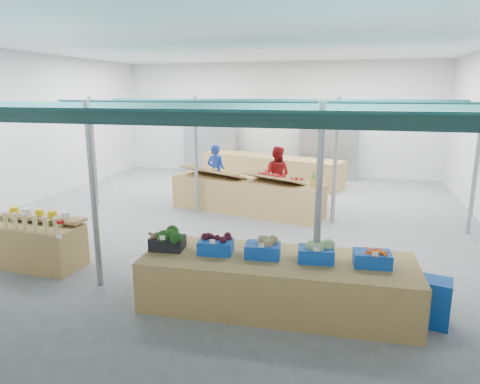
{
  "coord_description": "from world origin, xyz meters",
  "views": [
    {
      "loc": [
        2.95,
        -9.7,
        3.11
      ],
      "look_at": [
        0.74,
        -1.6,
        1.14
      ],
      "focal_mm": 32.0,
      "sensor_mm": 36.0,
      "label": 1
    }
  ],
  "objects": [
    {
      "name": "crate_broccoli",
      "position": [
        0.26,
        -4.04,
        0.92
      ],
      "size": [
        0.53,
        0.43,
        0.35
      ],
      "rotation": [
        0.0,
        0.0,
        0.1
      ],
      "color": "black",
      "rests_on": "veg_counter"
    },
    {
      "name": "crate_beets",
      "position": [
        1.02,
        -4.0,
        0.9
      ],
      "size": [
        0.53,
        0.43,
        0.29
      ],
      "rotation": [
        0.0,
        0.0,
        0.1
      ],
      "color": "#1046AE",
      "rests_on": "veg_counter"
    },
    {
      "name": "vendor_left",
      "position": [
        -0.97,
        2.0,
        0.82
      ],
      "size": [
        0.67,
        0.51,
        1.64
      ],
      "primitive_type": "imported",
      "rotation": [
        0.0,
        0.0,
        2.92
      ],
      "color": "#1935A6",
      "rests_on": "floor"
    },
    {
      "name": "crate_celeriac",
      "position": [
        1.73,
        -3.97,
        0.91
      ],
      "size": [
        0.53,
        0.43,
        0.31
      ],
      "rotation": [
        0.0,
        0.0,
        0.1
      ],
      "color": "#1046AE",
      "rests_on": "veg_counter"
    },
    {
      "name": "floor",
      "position": [
        0.0,
        0.0,
        0.0
      ],
      "size": [
        13.0,
        13.0,
        0.0
      ],
      "primitive_type": "plane",
      "color": "slate",
      "rests_on": "ground"
    },
    {
      "name": "pineapple",
      "position": [
        2.02,
        0.4,
        1.06
      ],
      "size": [
        0.14,
        0.14,
        0.39
      ],
      "rotation": [
        0.0,
        0.0,
        -0.45
      ],
      "color": "#8C6019",
      "rests_on": "fruit_counter"
    },
    {
      "name": "pole_ribbon",
      "position": [
        -1.52,
        -4.19,
        1.08
      ],
      "size": [
        0.12,
        0.12,
        0.28
      ],
      "color": "red",
      "rests_on": "pole_grid"
    },
    {
      "name": "veg_counter",
      "position": [
        1.95,
        -3.95,
        0.38
      ],
      "size": [
        3.99,
        1.51,
        0.76
      ],
      "primitive_type": "cube",
      "rotation": [
        0.0,
        0.0,
        0.05
      ],
      "color": "olive",
      "rests_on": "floor"
    },
    {
      "name": "apple_heap_red",
      "position": [
        1.02,
        0.62,
        1.04
      ],
      "size": [
        1.66,
        1.28,
        0.27
      ],
      "rotation": [
        0.0,
        0.0,
        -0.45
      ],
      "color": "#997247",
      "rests_on": "fruit_counter"
    },
    {
      "name": "crate_cabbage",
      "position": [
        2.49,
        -3.93,
        0.92
      ],
      "size": [
        0.53,
        0.43,
        0.35
      ],
      "rotation": [
        0.0,
        0.0,
        0.1
      ],
      "color": "#1046AE",
      "rests_on": "veg_counter"
    },
    {
      "name": "back_shelving_right",
      "position": [
        2.0,
        6.0,
        1.0
      ],
      "size": [
        2.0,
        0.5,
        2.0
      ],
      "primitive_type": "cube",
      "color": "#B23F33",
      "rests_on": "floor"
    },
    {
      "name": "awnings",
      "position": [
        0.75,
        -1.75,
        2.78
      ],
      "size": [
        9.5,
        7.08,
        0.3
      ],
      "color": "black",
      "rests_on": "pole_grid"
    },
    {
      "name": "bottle_shelf",
      "position": [
        -2.58,
        -3.57,
        0.43
      ],
      "size": [
        1.76,
        1.12,
        1.05
      ],
      "rotation": [
        0.0,
        0.0,
        -0.03
      ],
      "color": "olive",
      "rests_on": "floor"
    },
    {
      "name": "far_counter",
      "position": [
        0.08,
        4.81,
        0.47
      ],
      "size": [
        5.24,
        2.69,
        0.93
      ],
      "primitive_type": "cube",
      "rotation": [
        0.0,
        0.0,
        -0.34
      ],
      "color": "olive",
      "rests_on": "floor"
    },
    {
      "name": "crate_carrots",
      "position": [
        3.26,
        -3.89,
        0.88
      ],
      "size": [
        0.53,
        0.43,
        0.29
      ],
      "rotation": [
        0.0,
        0.0,
        0.1
      ],
      "color": "#1046AE",
      "rests_on": "veg_counter"
    },
    {
      "name": "sparrow",
      "position": [
        0.09,
        -4.18,
        1.01
      ],
      "size": [
        0.12,
        0.09,
        0.11
      ],
      "rotation": [
        0.0,
        0.0,
        0.1
      ],
      "color": "brown",
      "rests_on": "crate_broccoli"
    },
    {
      "name": "back_shelving_left",
      "position": [
        -2.5,
        6.0,
        1.0
      ],
      "size": [
        2.0,
        0.5,
        2.0
      ],
      "primitive_type": "cube",
      "color": "#B23F33",
      "rests_on": "floor"
    },
    {
      "name": "fruit_counter",
      "position": [
        0.23,
        0.9,
        0.44
      ],
      "size": [
        4.21,
        1.86,
        0.88
      ],
      "primitive_type": "cube",
      "rotation": [
        0.0,
        0.0,
        -0.22
      ],
      "color": "olive",
      "rests_on": "floor"
    },
    {
      "name": "apple_heap_yellow",
      "position": [
        -0.74,
        1.02,
        1.04
      ],
      "size": [
        2.02,
        1.45,
        0.27
      ],
      "rotation": [
        0.0,
        0.0,
        -0.45
      ],
      "color": "#997247",
      "rests_on": "fruit_counter"
    },
    {
      "name": "hall",
      "position": [
        0.0,
        1.44,
        2.65
      ],
      "size": [
        13.0,
        13.0,
        13.0
      ],
      "color": "silver",
      "rests_on": "ground"
    },
    {
      "name": "crate_stack",
      "position": [
        4.03,
        -3.88,
        0.33
      ],
      "size": [
        0.61,
        0.48,
        0.65
      ],
      "primitive_type": "cube",
      "rotation": [
        0.0,
        0.0,
        -0.21
      ],
      "color": "#1046AE",
      "rests_on": "floor"
    },
    {
      "name": "pole_grid",
      "position": [
        0.75,
        -1.75,
        1.81
      ],
      "size": [
        10.0,
        4.6,
        3.0
      ],
      "color": "gray",
      "rests_on": "floor"
    },
    {
      "name": "vendor_right",
      "position": [
        0.83,
        2.0,
        0.82
      ],
      "size": [
        0.91,
        0.78,
        1.64
      ],
      "primitive_type": "imported",
      "rotation": [
        0.0,
        0.0,
        2.92
      ],
      "color": "maroon",
      "rests_on": "floor"
    }
  ]
}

